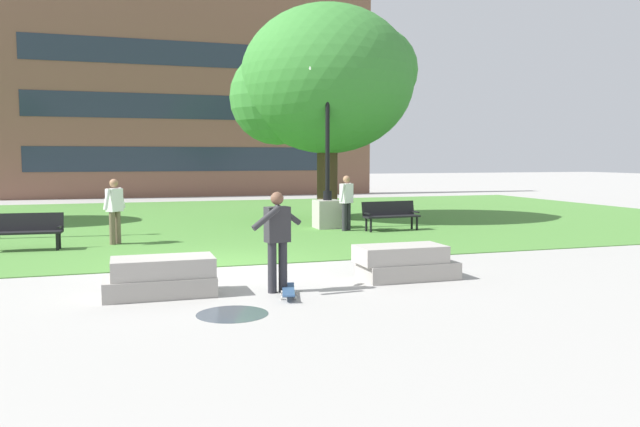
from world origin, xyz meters
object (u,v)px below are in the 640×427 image
object	(u,v)px
concrete_block_left	(404,263)
park_bench_near_left	(24,229)
person_skateboarder	(277,235)
lamp_post_right	(327,195)
park_bench_near_right	(390,214)
person_bystander_near_lawn	(115,207)
skateboard	(288,292)
concrete_block_center	(161,277)
person_bystander_far_lawn	(346,200)

from	to	relation	value
concrete_block_left	park_bench_near_left	xyz separation A→B (m)	(-7.36, 6.06, 0.23)
concrete_block_left	person_skateboarder	world-z (taller)	person_skateboarder
person_skateboarder	lamp_post_right	world-z (taller)	lamp_post_right
park_bench_near_right	park_bench_near_left	bearing A→B (deg)	-173.81
park_bench_near_left	person_bystander_near_lawn	distance (m)	2.22
skateboard	person_bystander_near_lawn	xyz separation A→B (m)	(-2.77, 7.32, 0.90)
concrete_block_center	park_bench_near_left	bearing A→B (deg)	115.29
person_bystander_near_lawn	person_bystander_far_lawn	xyz separation A→B (m)	(6.83, 1.02, -0.00)
person_skateboarder	person_bystander_far_lawn	world-z (taller)	person_bystander_far_lawn
concrete_block_center	concrete_block_left	world-z (taller)	same
skateboard	park_bench_near_left	world-z (taller)	park_bench_near_left
park_bench_near_right	concrete_block_center	bearing A→B (deg)	-135.46
person_skateboarder	park_bench_near_left	distance (m)	8.07
concrete_block_center	park_bench_near_right	xyz separation A→B (m)	(7.37, 7.26, 0.23)
concrete_block_left	person_bystander_near_lawn	size ratio (longest dim) A/B	1.10
concrete_block_center	park_bench_near_right	distance (m)	10.35
skateboard	person_skateboarder	bearing A→B (deg)	102.59
person_bystander_far_lawn	concrete_block_left	bearing A→B (deg)	-101.91
skateboard	person_bystander_near_lawn	distance (m)	7.88
concrete_block_left	skateboard	size ratio (longest dim) A/B	1.82
park_bench_near_left	person_bystander_far_lawn	xyz separation A→B (m)	(8.95, 1.47, 0.45)
park_bench_near_right	person_bystander_near_lawn	size ratio (longest dim) A/B	1.07
skateboard	person_bystander_near_lawn	bearing A→B (deg)	110.70
skateboard	concrete_block_left	bearing A→B (deg)	18.05
skateboard	person_bystander_far_lawn	bearing A→B (deg)	64.03
concrete_block_center	lamp_post_right	bearing A→B (deg)	56.01
concrete_block_center	lamp_post_right	distance (m)	10.25
concrete_block_center	lamp_post_right	size ratio (longest dim) A/B	0.34
person_bystander_near_lawn	person_bystander_far_lawn	bearing A→B (deg)	8.47
park_bench_near_left	person_bystander_far_lawn	world-z (taller)	person_bystander_far_lawn
concrete_block_center	skateboard	world-z (taller)	concrete_block_center
concrete_block_center	person_skateboarder	world-z (taller)	person_skateboarder
concrete_block_left	park_bench_near_left	world-z (taller)	park_bench_near_left
concrete_block_center	concrete_block_left	xyz separation A→B (m)	(4.46, 0.08, 0.00)
skateboard	person_bystander_far_lawn	size ratio (longest dim) A/B	0.61
concrete_block_center	concrete_block_left	size ratio (longest dim) A/B	0.95
person_skateboarder	park_bench_near_left	bearing A→B (deg)	126.56
concrete_block_left	skateboard	bearing A→B (deg)	-161.95
park_bench_near_right	lamp_post_right	world-z (taller)	lamp_post_right
concrete_block_left	person_skateboarder	bearing A→B (deg)	-170.77
concrete_block_left	person_bystander_near_lawn	xyz separation A→B (m)	(-5.24, 6.51, 0.68)
concrete_block_left	person_skateboarder	xyz separation A→B (m)	(-2.56, -0.42, 0.67)
concrete_block_center	person_skateboarder	size ratio (longest dim) A/B	1.05
concrete_block_center	park_bench_near_right	world-z (taller)	park_bench_near_right
concrete_block_center	park_bench_near_left	world-z (taller)	park_bench_near_left
skateboard	person_bystander_near_lawn	size ratio (longest dim) A/B	0.61
park_bench_near_left	person_bystander_far_lawn	size ratio (longest dim) A/B	1.07
concrete_block_left	person_bystander_far_lawn	size ratio (longest dim) A/B	1.10
person_skateboarder	park_bench_near_right	bearing A→B (deg)	54.20
person_skateboarder	person_bystander_near_lawn	bearing A→B (deg)	111.14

